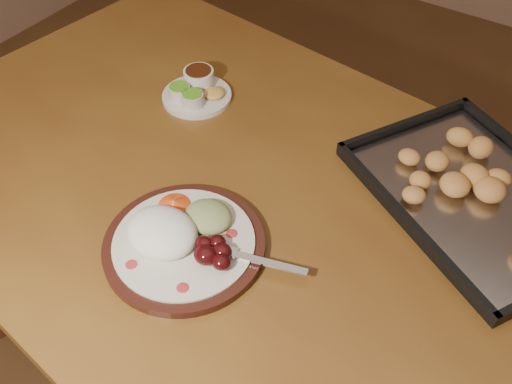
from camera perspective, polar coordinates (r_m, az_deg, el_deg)
The scene contains 5 objects.
ground at distance 1.77m, azimuth 5.43°, elevation -12.14°, with size 4.00×4.00×0.00m, color brown.
dining_table at distance 1.11m, azimuth -0.01°, elevation -3.87°, with size 1.60×1.09×0.75m.
dinner_plate at distance 0.95m, azimuth -7.46°, elevation -4.61°, with size 0.34×0.27×0.06m.
condiment_saucer at distance 1.25m, azimuth -6.02°, elevation 10.08°, with size 0.15×0.15×0.05m.
baking_tray at distance 1.09m, azimuth 21.18°, elevation -0.11°, with size 0.53×0.49×0.05m.
Camera 1 is at (0.37, -0.85, 1.51)m, focal length 40.00 mm.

